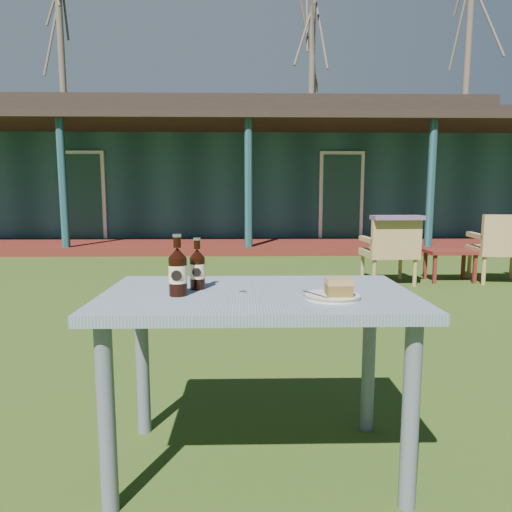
{
  "coord_description": "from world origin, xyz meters",
  "views": [
    {
      "loc": [
        -0.04,
        -3.34,
        1.1
      ],
      "look_at": [
        0.0,
        -1.3,
        0.82
      ],
      "focal_mm": 32.0,
      "sensor_mm": 36.0,
      "label": 1
    }
  ],
  "objects_px": {
    "armchair_left": "(391,248)",
    "armchair_right": "(503,244)",
    "side_table": "(450,255)",
    "cafe_table": "(258,317)",
    "plate": "(332,296)",
    "cola_bottle_far": "(178,271)",
    "cola_bottle_near": "(197,269)",
    "cake_slice": "(339,287)"
  },
  "relations": [
    {
      "from": "armchair_left",
      "to": "armchair_right",
      "type": "distance_m",
      "value": 1.41
    },
    {
      "from": "side_table",
      "to": "armchair_right",
      "type": "bearing_deg",
      "value": -10.41
    },
    {
      "from": "cafe_table",
      "to": "plate",
      "type": "relative_size",
      "value": 5.88
    },
    {
      "from": "cola_bottle_far",
      "to": "plate",
      "type": "bearing_deg",
      "value": -5.77
    },
    {
      "from": "cola_bottle_near",
      "to": "armchair_right",
      "type": "xyz_separation_m",
      "value": [
        3.37,
        3.74,
        -0.32
      ]
    },
    {
      "from": "cola_bottle_far",
      "to": "cake_slice",
      "type": "bearing_deg",
      "value": -6.5
    },
    {
      "from": "cake_slice",
      "to": "cola_bottle_near",
      "type": "bearing_deg",
      "value": 160.74
    },
    {
      "from": "cafe_table",
      "to": "cake_slice",
      "type": "relative_size",
      "value": 13.04
    },
    {
      "from": "cafe_table",
      "to": "cake_slice",
      "type": "height_order",
      "value": "cake_slice"
    },
    {
      "from": "cake_slice",
      "to": "armchair_right",
      "type": "bearing_deg",
      "value": 54.06
    },
    {
      "from": "cola_bottle_far",
      "to": "side_table",
      "type": "bearing_deg",
      "value": 54.48
    },
    {
      "from": "cake_slice",
      "to": "armchair_right",
      "type": "relative_size",
      "value": 0.11
    },
    {
      "from": "cafe_table",
      "to": "cola_bottle_near",
      "type": "height_order",
      "value": "cola_bottle_near"
    },
    {
      "from": "cafe_table",
      "to": "armchair_left",
      "type": "height_order",
      "value": "armchair_left"
    },
    {
      "from": "plate",
      "to": "cola_bottle_near",
      "type": "bearing_deg",
      "value": 160.98
    },
    {
      "from": "armchair_right",
      "to": "side_table",
      "type": "relative_size",
      "value": 1.43
    },
    {
      "from": "cake_slice",
      "to": "cola_bottle_far",
      "type": "height_order",
      "value": "cola_bottle_far"
    },
    {
      "from": "cola_bottle_far",
      "to": "armchair_left",
      "type": "distance_m",
      "value": 4.32
    },
    {
      "from": "cola_bottle_near",
      "to": "armchair_left",
      "type": "relative_size",
      "value": 0.26
    },
    {
      "from": "cola_bottle_far",
      "to": "side_table",
      "type": "height_order",
      "value": "cola_bottle_far"
    },
    {
      "from": "plate",
      "to": "cola_bottle_far",
      "type": "height_order",
      "value": "cola_bottle_far"
    },
    {
      "from": "plate",
      "to": "cola_bottle_far",
      "type": "distance_m",
      "value": 0.58
    },
    {
      "from": "cafe_table",
      "to": "cola_bottle_far",
      "type": "relative_size",
      "value": 5.19
    },
    {
      "from": "cake_slice",
      "to": "cola_bottle_far",
      "type": "bearing_deg",
      "value": 173.5
    },
    {
      "from": "cake_slice",
      "to": "cola_bottle_near",
      "type": "relative_size",
      "value": 0.45
    },
    {
      "from": "cafe_table",
      "to": "armchair_right",
      "type": "relative_size",
      "value": 1.4
    },
    {
      "from": "cafe_table",
      "to": "side_table",
      "type": "relative_size",
      "value": 2.0
    },
    {
      "from": "armchair_left",
      "to": "cake_slice",
      "type": "bearing_deg",
      "value": -110.31
    },
    {
      "from": "plate",
      "to": "cola_bottle_near",
      "type": "height_order",
      "value": "cola_bottle_near"
    },
    {
      "from": "cafe_table",
      "to": "cola_bottle_far",
      "type": "xyz_separation_m",
      "value": [
        -0.3,
        -0.06,
        0.19
      ]
    },
    {
      "from": "cola_bottle_far",
      "to": "armchair_right",
      "type": "distance_m",
      "value": 5.17
    },
    {
      "from": "side_table",
      "to": "armchair_left",
      "type": "bearing_deg",
      "value": -168.85
    },
    {
      "from": "armchair_left",
      "to": "armchair_right",
      "type": "bearing_deg",
      "value": 1.96
    },
    {
      "from": "cola_bottle_near",
      "to": "side_table",
      "type": "distance_m",
      "value": 4.76
    },
    {
      "from": "cola_bottle_near",
      "to": "cola_bottle_far",
      "type": "xyz_separation_m",
      "value": [
        -0.06,
        -0.12,
        0.01
      ]
    },
    {
      "from": "cafe_table",
      "to": "side_table",
      "type": "xyz_separation_m",
      "value": [
        2.53,
        3.91,
        -0.28
      ]
    },
    {
      "from": "cola_bottle_near",
      "to": "armchair_left",
      "type": "xyz_separation_m",
      "value": [
        1.96,
        3.69,
        -0.35
      ]
    },
    {
      "from": "cake_slice",
      "to": "cola_bottle_near",
      "type": "distance_m",
      "value": 0.56
    },
    {
      "from": "cafe_table",
      "to": "cake_slice",
      "type": "xyz_separation_m",
      "value": [
        0.29,
        -0.13,
        0.15
      ]
    },
    {
      "from": "cake_slice",
      "to": "cafe_table",
      "type": "bearing_deg",
      "value": 156.54
    },
    {
      "from": "plate",
      "to": "cola_bottle_near",
      "type": "xyz_separation_m",
      "value": [
        -0.51,
        0.18,
        0.07
      ]
    },
    {
      "from": "cafe_table",
      "to": "cola_bottle_near",
      "type": "bearing_deg",
      "value": 166.14
    }
  ]
}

